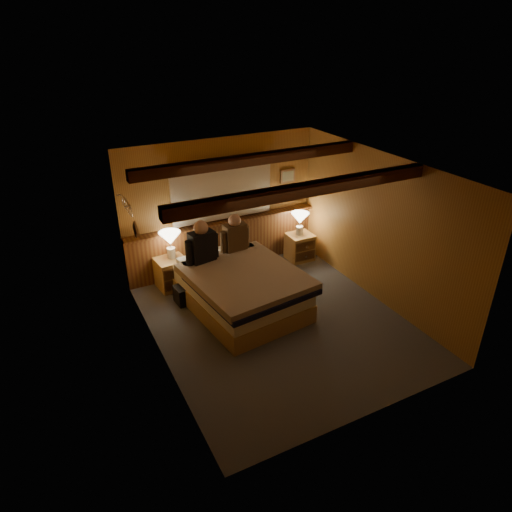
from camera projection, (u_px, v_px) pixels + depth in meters
floor at (278, 322)px, 6.99m from camera, size 4.20×4.20×0.00m
ceiling at (282, 169)px, 5.90m from camera, size 4.20×4.20×0.00m
wall_back at (221, 205)px, 8.11m from camera, size 3.60×0.00×3.60m
wall_left at (155, 281)px, 5.71m from camera, size 0.00×4.20×4.20m
wall_right at (379, 229)px, 7.17m from camera, size 0.00×4.20×4.20m
wall_front at (379, 332)px, 4.78m from camera, size 3.60×0.00×3.60m
wainscot at (224, 243)px, 8.38m from camera, size 3.60×0.23×0.94m
curtain_window at (222, 189)px, 7.90m from camera, size 2.18×0.09×1.11m
ceiling_beams at (276, 173)px, 6.06m from camera, size 3.60×1.65×0.16m
coat_rail at (128, 205)px, 6.78m from camera, size 0.05×0.55×0.24m
framed_print at (288, 176)px, 8.48m from camera, size 0.30×0.04×0.25m
bed at (242, 289)px, 7.17m from camera, size 1.77×2.17×0.69m
nightstand_left at (172, 273)px, 7.81m from camera, size 0.53×0.49×0.54m
nightstand_right at (300, 247)px, 8.75m from camera, size 0.48×0.43×0.52m
lamp_left at (170, 240)px, 7.59m from camera, size 0.36×0.36×0.47m
lamp_right at (300, 219)px, 8.49m from camera, size 0.34×0.34×0.44m
person_left at (202, 244)px, 7.20m from camera, size 0.58×0.30×0.72m
person_right at (235, 235)px, 7.58m from camera, size 0.54×0.24×0.66m
duffel_bag at (190, 292)px, 7.47m from camera, size 0.51×0.33×0.35m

